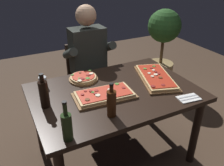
% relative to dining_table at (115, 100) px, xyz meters
% --- Properties ---
extents(ground_plane, '(6.40, 6.40, 0.00)m').
position_rel_dining_table_xyz_m(ground_plane, '(0.00, 0.00, -0.64)').
color(ground_plane, '#4C3828').
extents(dining_table, '(1.40, 0.96, 0.74)m').
position_rel_dining_table_xyz_m(dining_table, '(0.00, 0.00, 0.00)').
color(dining_table, black).
rests_on(dining_table, ground_plane).
extents(pizza_rectangular_front, '(0.52, 0.31, 0.05)m').
position_rel_dining_table_xyz_m(pizza_rectangular_front, '(-0.12, -0.05, 0.12)').
color(pizza_rectangular_front, olive).
rests_on(pizza_rectangular_front, dining_table).
extents(pizza_rectangular_left, '(0.44, 0.63, 0.05)m').
position_rel_dining_table_xyz_m(pizza_rectangular_left, '(0.44, 0.02, 0.12)').
color(pizza_rectangular_left, brown).
rests_on(pizza_rectangular_left, dining_table).
extents(pizza_round_far, '(0.27, 0.27, 0.05)m').
position_rel_dining_table_xyz_m(pizza_round_far, '(-0.17, 0.31, 0.12)').
color(pizza_round_far, olive).
rests_on(pizza_round_far, dining_table).
extents(wine_bottle_dark, '(0.07, 0.07, 0.28)m').
position_rel_dining_table_xyz_m(wine_bottle_dark, '(-0.58, 0.02, 0.21)').
color(wine_bottle_dark, black).
rests_on(wine_bottle_dark, dining_table).
extents(oil_bottle_amber, '(0.07, 0.07, 0.28)m').
position_rel_dining_table_xyz_m(oil_bottle_amber, '(-0.54, -0.41, 0.20)').
color(oil_bottle_amber, '#233819').
rests_on(oil_bottle_amber, dining_table).
extents(vinegar_bottle_green, '(0.07, 0.07, 0.26)m').
position_rel_dining_table_xyz_m(vinegar_bottle_green, '(-0.19, -0.31, 0.20)').
color(vinegar_bottle_green, '#47230F').
rests_on(vinegar_bottle_green, dining_table).
extents(tumbler_near_camera, '(0.07, 0.07, 0.10)m').
position_rel_dining_table_xyz_m(tumbler_near_camera, '(-0.53, 0.34, 0.14)').
color(tumbler_near_camera, silver).
rests_on(tumbler_near_camera, dining_table).
extents(napkin_cutlery_set, '(0.19, 0.13, 0.01)m').
position_rel_dining_table_xyz_m(napkin_cutlery_set, '(0.47, -0.39, 0.10)').
color(napkin_cutlery_set, white).
rests_on(napkin_cutlery_set, dining_table).
extents(diner_chair, '(0.44, 0.44, 0.87)m').
position_rel_dining_table_xyz_m(diner_chair, '(0.07, 0.86, -0.16)').
color(diner_chair, black).
rests_on(diner_chair, ground_plane).
extents(seated_diner, '(0.53, 0.41, 1.33)m').
position_rel_dining_table_xyz_m(seated_diner, '(0.07, 0.74, 0.10)').
color(seated_diner, '#23232D').
rests_on(seated_diner, ground_plane).
extents(potted_plant_corner, '(0.46, 0.46, 1.14)m').
position_rel_dining_table_xyz_m(potted_plant_corner, '(1.31, 1.03, 0.01)').
color(potted_plant_corner, tan).
rests_on(potted_plant_corner, ground_plane).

